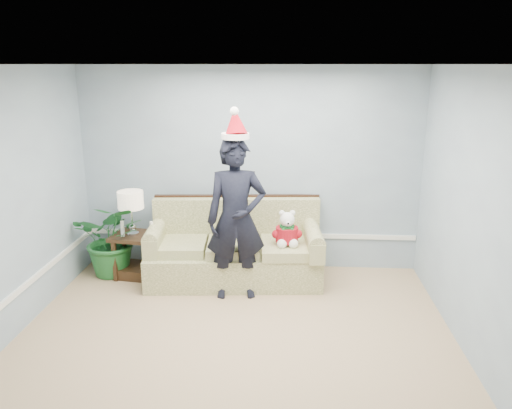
{
  "coord_description": "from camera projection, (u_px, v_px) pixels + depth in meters",
  "views": [
    {
      "loc": [
        0.53,
        -3.97,
        2.7
      ],
      "look_at": [
        0.15,
        1.55,
        1.14
      ],
      "focal_mm": 35.0,
      "sensor_mm": 36.0,
      "label": 1
    }
  ],
  "objects": [
    {
      "name": "candle_pair",
      "position": [
        137.0,
        230.0,
        6.35
      ],
      "size": [
        0.43,
        0.05,
        0.2
      ],
      "color": "silver",
      "rests_on": "side_table"
    },
    {
      "name": "side_table",
      "position": [
        138.0,
        260.0,
        6.56
      ],
      "size": [
        0.66,
        0.58,
        0.57
      ],
      "rotation": [
        0.0,
        0.0,
        -0.14
      ],
      "color": "#3E2616",
      "rests_on": "room_shell"
    },
    {
      "name": "table_lamp",
      "position": [
        131.0,
        202.0,
        6.34
      ],
      "size": [
        0.32,
        0.32,
        0.58
      ],
      "color": "silver",
      "rests_on": "side_table"
    },
    {
      "name": "santa_hat",
      "position": [
        235.0,
        124.0,
        5.53
      ],
      "size": [
        0.4,
        0.43,
        0.37
      ],
      "rotation": [
        0.0,
        0.0,
        0.32
      ],
      "color": "white",
      "rests_on": "man"
    },
    {
      "name": "room_shell",
      "position": [
        226.0,
        230.0,
        4.22
      ],
      "size": [
        4.54,
        5.04,
        2.74
      ],
      "color": "tan",
      "rests_on": "ground"
    },
    {
      "name": "houseplant",
      "position": [
        113.0,
        238.0,
        6.53
      ],
      "size": [
        0.92,
        0.8,
        1.0
      ],
      "primitive_type": "imported",
      "rotation": [
        0.0,
        0.0,
        -0.02
      ],
      "color": "#1D5F29",
      "rests_on": "room_shell"
    },
    {
      "name": "sofa",
      "position": [
        235.0,
        251.0,
        6.46
      ],
      "size": [
        2.26,
        1.11,
        1.03
      ],
      "rotation": [
        0.0,
        0.0,
        0.08
      ],
      "color": "#5D6630",
      "rests_on": "room_shell"
    },
    {
      "name": "man",
      "position": [
        236.0,
        220.0,
        5.81
      ],
      "size": [
        0.76,
        0.56,
        1.91
      ],
      "primitive_type": "imported",
      "rotation": [
        0.0,
        0.0,
        0.16
      ],
      "color": "black",
      "rests_on": "room_shell"
    },
    {
      "name": "teddy_bear",
      "position": [
        287.0,
        232.0,
        6.15
      ],
      "size": [
        0.3,
        0.33,
        0.45
      ],
      "rotation": [
        0.0,
        0.0,
        0.11
      ],
      "color": "white",
      "rests_on": "sofa"
    },
    {
      "name": "wainscot_trim",
      "position": [
        138.0,
        270.0,
        5.67
      ],
      "size": [
        4.49,
        4.99,
        0.06
      ],
      "color": "white",
      "rests_on": "room_shell"
    }
  ]
}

